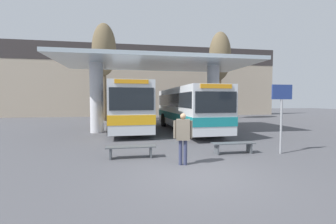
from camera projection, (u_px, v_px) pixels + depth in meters
ground_plane at (199, 175)px, 6.68m from camera, size 100.00×100.00×0.00m
townhouse_backdrop at (143, 75)px, 31.62m from camera, size 40.00×0.58×9.96m
station_canopy at (157, 72)px, 16.04m from camera, size 13.42×6.54×5.01m
transit_bus_left_bay at (128, 105)px, 17.89m from camera, size 3.13×12.26×3.36m
transit_bus_center_bay at (187, 107)px, 16.52m from camera, size 2.92×10.56×3.07m
waiting_bench_near_pillar at (131, 149)px, 8.59m from camera, size 1.89×0.44×0.46m
waiting_bench_mid_platform at (233, 145)px, 9.32m from camera, size 1.81×0.44×0.46m
info_sign_platform at (282, 105)px, 9.23m from camera, size 0.90×0.09×2.86m
pedestrian_waiting at (183, 134)px, 7.65m from camera, size 0.66×0.35×1.77m
poplar_tree_behind_left at (220, 57)px, 26.38m from camera, size 2.55×2.55×10.25m
poplar_tree_behind_right at (104, 51)px, 23.93m from camera, size 2.52×2.52×10.42m
parked_car_street at (202, 110)px, 28.97m from camera, size 4.26×2.17×2.06m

